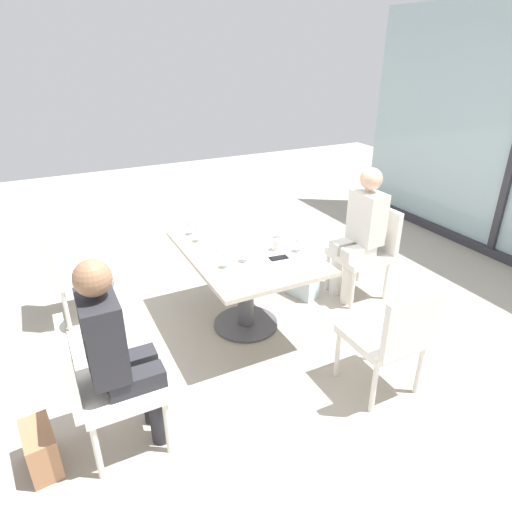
% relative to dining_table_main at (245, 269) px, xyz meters
% --- Properties ---
extents(ground_plane, '(12.00, 12.00, 0.00)m').
position_rel_dining_table_main_xyz_m(ground_plane, '(0.00, 0.00, -0.56)').
color(ground_plane, '#A89E8E').
extents(dining_table_main, '(1.34, 0.92, 0.73)m').
position_rel_dining_table_main_xyz_m(dining_table_main, '(0.00, 0.00, 0.00)').
color(dining_table_main, '#BCB29E').
rests_on(dining_table_main, ground_plane).
extents(chair_front_right, '(0.46, 0.50, 0.87)m').
position_rel_dining_table_main_xyz_m(chair_front_right, '(0.81, -1.29, -0.06)').
color(chair_front_right, silver).
rests_on(chair_front_right, ground_plane).
extents(chair_near_window, '(0.46, 0.51, 0.87)m').
position_rel_dining_table_main_xyz_m(chair_near_window, '(0.00, 1.29, -0.06)').
color(chair_near_window, silver).
rests_on(chair_near_window, ground_plane).
extents(chair_front_left, '(0.46, 0.50, 0.87)m').
position_rel_dining_table_main_xyz_m(chair_front_left, '(-0.81, -1.29, -0.06)').
color(chair_front_left, silver).
rests_on(chair_front_left, ground_plane).
extents(chair_far_right, '(0.50, 0.46, 0.87)m').
position_rel_dining_table_main_xyz_m(chair_far_right, '(1.20, 0.51, -0.06)').
color(chair_far_right, silver).
rests_on(chair_far_right, ground_plane).
extents(person_front_right, '(0.34, 0.39, 1.26)m').
position_rel_dining_table_main_xyz_m(person_front_right, '(0.81, -1.18, 0.14)').
color(person_front_right, '#28282D').
rests_on(person_front_right, ground_plane).
extents(person_near_window, '(0.34, 0.39, 1.26)m').
position_rel_dining_table_main_xyz_m(person_near_window, '(-0.00, 1.18, 0.14)').
color(person_near_window, silver).
rests_on(person_near_window, ground_plane).
extents(wine_glass_0, '(0.07, 0.07, 0.18)m').
position_rel_dining_table_main_xyz_m(wine_glass_0, '(-0.49, -0.27, 0.31)').
color(wine_glass_0, silver).
rests_on(wine_glass_0, dining_table_main).
extents(wine_glass_1, '(0.07, 0.07, 0.18)m').
position_rel_dining_table_main_xyz_m(wine_glass_1, '(0.23, -0.26, 0.31)').
color(wine_glass_1, silver).
rests_on(wine_glass_1, dining_table_main).
extents(wine_glass_2, '(0.07, 0.07, 0.18)m').
position_rel_dining_table_main_xyz_m(wine_glass_2, '(-0.08, 0.38, 0.31)').
color(wine_glass_2, silver).
rests_on(wine_glass_2, dining_table_main).
extents(wine_glass_3, '(0.07, 0.07, 0.18)m').
position_rel_dining_table_main_xyz_m(wine_glass_3, '(0.20, -0.08, 0.31)').
color(wine_glass_3, silver).
rests_on(wine_glass_3, dining_table_main).
extents(wine_glass_4, '(0.07, 0.07, 0.18)m').
position_rel_dining_table_main_xyz_m(wine_glass_4, '(-0.32, -0.27, 0.31)').
color(wine_glass_4, silver).
rests_on(wine_glass_4, dining_table_main).
extents(wine_glass_5, '(0.07, 0.07, 0.18)m').
position_rel_dining_table_main_xyz_m(wine_glass_5, '(0.23, 0.38, 0.31)').
color(wine_glass_5, silver).
rests_on(wine_glass_5, dining_table_main).
extents(coffee_cup, '(0.08, 0.08, 0.09)m').
position_rel_dining_table_main_xyz_m(coffee_cup, '(0.12, 0.23, 0.22)').
color(coffee_cup, white).
rests_on(coffee_cup, dining_table_main).
extents(cell_phone_on_table, '(0.08, 0.15, 0.01)m').
position_rel_dining_table_main_xyz_m(cell_phone_on_table, '(0.27, 0.16, 0.18)').
color(cell_phone_on_table, black).
rests_on(cell_phone_on_table, dining_table_main).
extents(handbag_0, '(0.32, 0.19, 0.28)m').
position_rel_dining_table_main_xyz_m(handbag_0, '(0.78, -1.68, -0.42)').
color(handbag_0, '#A3704C').
rests_on(handbag_0, ground_plane).
extents(handbag_1, '(0.33, 0.24, 0.28)m').
position_rel_dining_table_main_xyz_m(handbag_1, '(-0.21, 0.71, -0.42)').
color(handbag_1, silver).
rests_on(handbag_1, ground_plane).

